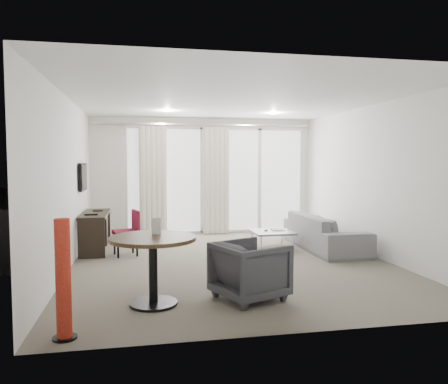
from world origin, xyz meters
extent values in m
cube|color=#676053|center=(0.00, 0.00, 0.00)|extent=(5.00, 6.00, 0.00)
cube|color=white|center=(0.00, 0.00, 2.60)|extent=(5.00, 6.00, 0.00)
cube|color=silver|center=(-2.50, 0.00, 1.30)|extent=(0.00, 6.00, 2.60)
cube|color=silver|center=(2.50, 0.00, 1.30)|extent=(0.00, 6.00, 2.60)
cube|color=silver|center=(0.00, -3.00, 1.30)|extent=(5.00, 0.00, 2.60)
cylinder|color=#FFE0B2|center=(-0.90, 1.60, 2.59)|extent=(0.12, 0.12, 0.02)
cylinder|color=#FFE0B2|center=(1.20, 1.60, 2.59)|extent=(0.12, 0.12, 0.02)
cylinder|color=#A92919|center=(-2.14, -2.71, 0.56)|extent=(0.24, 0.24, 1.11)
imported|color=#36373D|center=(-0.17, -1.90, 0.34)|extent=(0.98, 0.97, 0.69)
imported|color=slate|center=(1.95, 0.74, 0.32)|extent=(0.86, 2.21, 0.64)
cube|color=#4D4D50|center=(0.30, 4.50, -0.06)|extent=(5.60, 3.00, 0.12)
camera|label=1|loc=(-1.44, -6.83, 1.63)|focal=35.00mm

